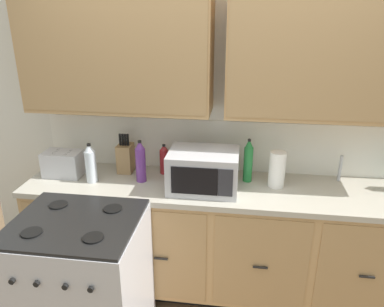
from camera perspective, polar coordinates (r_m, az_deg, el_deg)
The scene contains 12 objects.
wall_unit at distance 2.68m, azimuth 4.27°, elevation 10.72°, with size 3.94×0.40×2.38m.
counter_run at distance 2.94m, azimuth 3.37°, elevation -12.75°, with size 2.77×0.64×0.92m.
stove_range at distance 2.62m, azimuth -16.26°, elevation -18.61°, with size 0.76×0.68×0.95m.
microwave at distance 2.61m, azimuth 1.75°, elevation -2.58°, with size 0.48×0.37×0.28m.
toaster at distance 3.00m, azimuth -19.00°, elevation -1.46°, with size 0.28×0.18×0.19m.
knife_block at distance 2.94m, azimuth -10.07°, elevation -0.61°, with size 0.11×0.14×0.31m.
sink_faucet at distance 2.95m, azimuth 21.61°, elevation -2.09°, with size 0.02×0.02×0.20m, color #B2B5BA.
paper_towel_roll at distance 2.72m, azimuth 12.81°, elevation -2.37°, with size 0.12×0.12×0.26m, color white.
bottle_clear at distance 2.81m, azimuth -15.17°, elevation -1.44°, with size 0.08×0.08×0.30m.
bottle_green at distance 2.75m, azimuth 8.55°, elevation -1.12°, with size 0.07×0.07×0.33m.
bottle_violet at distance 2.75m, azimuth -7.84°, elevation -1.23°, with size 0.07×0.07×0.32m.
bottle_red at distance 2.88m, azimuth -4.26°, elevation -0.87°, with size 0.07×0.07×0.23m.
Camera 1 is at (0.18, -2.14, 2.11)m, focal length 35.05 mm.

